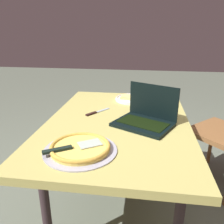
{
  "coord_description": "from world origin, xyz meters",
  "views": [
    {
      "loc": [
        1.28,
        0.15,
        1.27
      ],
      "look_at": [
        -0.0,
        -0.04,
        0.79
      ],
      "focal_mm": 37.07,
      "sensor_mm": 36.0,
      "label": 1
    }
  ],
  "objects_px": {
    "pizza_tray": "(80,148)",
    "table_knife": "(96,112)",
    "laptop": "(146,117)",
    "pizza_plate": "(131,99)",
    "dining_table": "(118,132)"
  },
  "relations": [
    {
      "from": "pizza_tray",
      "to": "table_knife",
      "type": "bearing_deg",
      "value": -176.25
    },
    {
      "from": "laptop",
      "to": "pizza_tray",
      "type": "height_order",
      "value": "laptop"
    },
    {
      "from": "pizza_plate",
      "to": "pizza_tray",
      "type": "xyz_separation_m",
      "value": [
        0.81,
        -0.18,
        0.0
      ]
    },
    {
      "from": "laptop",
      "to": "pizza_plate",
      "type": "bearing_deg",
      "value": -166.13
    },
    {
      "from": "pizza_plate",
      "to": "table_knife",
      "type": "height_order",
      "value": "pizza_plate"
    },
    {
      "from": "pizza_tray",
      "to": "dining_table",
      "type": "bearing_deg",
      "value": 161.56
    },
    {
      "from": "pizza_tray",
      "to": "table_knife",
      "type": "distance_m",
      "value": 0.5
    },
    {
      "from": "dining_table",
      "to": "laptop",
      "type": "xyz_separation_m",
      "value": [
        0.02,
        0.17,
        0.12
      ]
    },
    {
      "from": "dining_table",
      "to": "laptop",
      "type": "bearing_deg",
      "value": 81.45
    },
    {
      "from": "dining_table",
      "to": "pizza_plate",
      "type": "xyz_separation_m",
      "value": [
        -0.42,
        0.06,
        0.09
      ]
    },
    {
      "from": "pizza_plate",
      "to": "laptop",
      "type": "bearing_deg",
      "value": 13.87
    },
    {
      "from": "dining_table",
      "to": "pizza_plate",
      "type": "distance_m",
      "value": 0.44
    },
    {
      "from": "laptop",
      "to": "pizza_plate",
      "type": "distance_m",
      "value": 0.46
    },
    {
      "from": "dining_table",
      "to": "laptop",
      "type": "distance_m",
      "value": 0.21
    },
    {
      "from": "table_knife",
      "to": "laptop",
      "type": "bearing_deg",
      "value": 67.33
    }
  ]
}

